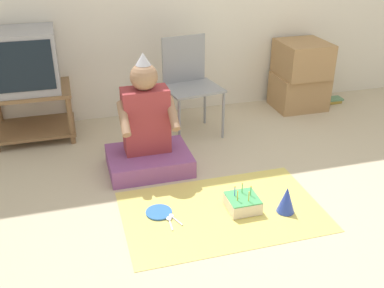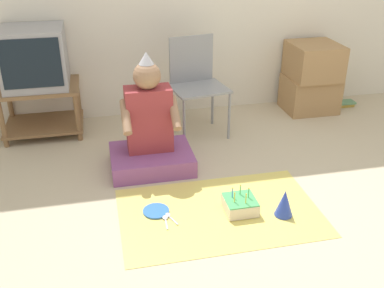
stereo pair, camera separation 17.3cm
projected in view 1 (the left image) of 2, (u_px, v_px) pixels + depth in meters
The scene contains 13 objects.
ground_plane at pixel (281, 215), 2.97m from camera, with size 16.00×16.00×0.00m, color beige.
tv_stand at pixel (32, 109), 3.91m from camera, with size 0.68×0.52×0.45m.
tv at pixel (24, 60), 3.72m from camera, with size 0.53×0.50×0.50m.
folding_chair at pixel (189, 79), 3.91m from camera, with size 0.52×0.46×0.85m.
cardboard_box_stack at pixel (301, 75), 4.50m from camera, with size 0.50×0.48×0.68m.
book_pile at pixel (333, 100), 4.76m from camera, with size 0.17×0.12×0.05m.
person_seated at pixel (147, 136), 3.41m from camera, with size 0.63×0.48×0.91m.
party_cloth at pixel (222, 211), 3.00m from camera, with size 1.33×0.84×0.01m.
birthday_cake at pixel (243, 203), 3.00m from camera, with size 0.21×0.21×0.17m.
party_hat_blue at pixel (287, 200), 2.95m from camera, with size 0.12×0.12×0.18m.
paper_plate at pixel (159, 212), 2.97m from camera, with size 0.17×0.17×0.01m.
plastic_spoon_near at pixel (173, 217), 2.92m from camera, with size 0.07×0.14×0.01m.
plastic_spoon_far at pixel (169, 220), 2.90m from camera, with size 0.04×0.15×0.01m.
Camera 1 is at (-1.24, -2.18, 1.75)m, focal length 42.00 mm.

